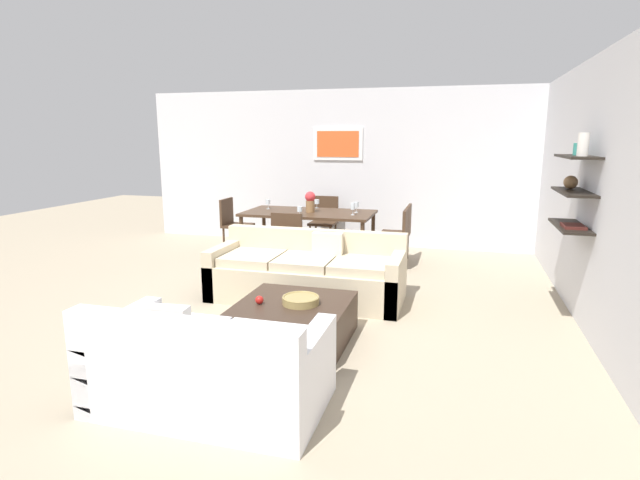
# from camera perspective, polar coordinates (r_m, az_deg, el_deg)

# --- Properties ---
(ground_plane) EXTENTS (18.00, 18.00, 0.00)m
(ground_plane) POSITION_cam_1_polar(r_m,az_deg,el_deg) (5.71, -3.16, -7.64)
(ground_plane) COLOR tan
(back_wall_unit) EXTENTS (8.40, 0.09, 2.70)m
(back_wall_unit) POSITION_cam_1_polar(r_m,az_deg,el_deg) (8.76, 6.11, 8.15)
(back_wall_unit) COLOR silver
(back_wall_unit) RESTS_ON ground
(right_wall_shelf_unit) EXTENTS (0.34, 8.20, 2.70)m
(right_wall_shelf_unit) POSITION_cam_1_polar(r_m,az_deg,el_deg) (5.86, 28.27, 5.04)
(right_wall_shelf_unit) COLOR silver
(right_wall_shelf_unit) RESTS_ON ground
(sofa_beige) EXTENTS (2.25, 0.90, 0.78)m
(sofa_beige) POSITION_cam_1_polar(r_m,az_deg,el_deg) (5.91, -1.45, -3.99)
(sofa_beige) COLOR beige
(sofa_beige) RESTS_ON ground
(loveseat_white) EXTENTS (1.62, 0.90, 0.78)m
(loveseat_white) POSITION_cam_1_polar(r_m,az_deg,el_deg) (3.71, -12.71, -14.11)
(loveseat_white) COLOR white
(loveseat_white) RESTS_ON ground
(coffee_table) EXTENTS (1.02, 1.07, 0.38)m
(coffee_table) POSITION_cam_1_polar(r_m,az_deg,el_deg) (4.72, -3.12, -9.43)
(coffee_table) COLOR #38281E
(coffee_table) RESTS_ON ground
(decorative_bowl) EXTENTS (0.34, 0.34, 0.08)m
(decorative_bowl) POSITION_cam_1_polar(r_m,az_deg,el_deg) (4.62, -2.22, -6.85)
(decorative_bowl) COLOR #99844C
(decorative_bowl) RESTS_ON coffee_table
(apple_on_coffee_table) EXTENTS (0.08, 0.08, 0.08)m
(apple_on_coffee_table) POSITION_cam_1_polar(r_m,az_deg,el_deg) (4.65, -6.96, -6.83)
(apple_on_coffee_table) COLOR red
(apple_on_coffee_table) RESTS_ON coffee_table
(dining_table) EXTENTS (2.00, 1.03, 0.75)m
(dining_table) POSITION_cam_1_polar(r_m,az_deg,el_deg) (7.75, -1.30, 2.80)
(dining_table) COLOR #422D1E
(dining_table) RESTS_ON ground
(dining_chair_foot) EXTENTS (0.44, 0.44, 0.88)m
(dining_chair_foot) POSITION_cam_1_polar(r_m,az_deg,el_deg) (6.92, -3.51, 0.14)
(dining_chair_foot) COLOR #422D1E
(dining_chair_foot) RESTS_ON ground
(dining_chair_right_far) EXTENTS (0.44, 0.44, 0.88)m
(dining_chair_right_far) POSITION_cam_1_polar(r_m,az_deg,el_deg) (7.73, 9.24, 1.23)
(dining_chair_right_far) COLOR #422D1E
(dining_chair_right_far) RESTS_ON ground
(dining_chair_head) EXTENTS (0.44, 0.44, 0.88)m
(dining_chair_head) POSITION_cam_1_polar(r_m,az_deg,el_deg) (8.66, 0.49, 2.51)
(dining_chair_head) COLOR #422D1E
(dining_chair_head) RESTS_ON ground
(dining_chair_right_near) EXTENTS (0.44, 0.44, 0.88)m
(dining_chair_right_near) POSITION_cam_1_polar(r_m,az_deg,el_deg) (7.27, 8.82, 0.59)
(dining_chair_right_near) COLOR #422D1E
(dining_chair_right_near) RESTS_ON ground
(dining_chair_left_far) EXTENTS (0.44, 0.44, 0.88)m
(dining_chair_left_far) POSITION_cam_1_polar(r_m,az_deg,el_deg) (8.50, -9.93, 2.16)
(dining_chair_left_far) COLOR #422D1E
(dining_chair_left_far) RESTS_ON ground
(wine_glass_foot) EXTENTS (0.07, 0.07, 0.14)m
(wine_glass_foot) POSITION_cam_1_polar(r_m,az_deg,el_deg) (7.30, -2.35, 3.51)
(wine_glass_foot) COLOR silver
(wine_glass_foot) RESTS_ON dining_table
(wine_glass_head) EXTENTS (0.08, 0.08, 0.14)m
(wine_glass_head) POSITION_cam_1_polar(r_m,az_deg,el_deg) (8.16, -0.36, 4.38)
(wine_glass_head) COLOR silver
(wine_glass_head) RESTS_ON dining_table
(wine_glass_right_near) EXTENTS (0.07, 0.07, 0.18)m
(wine_glass_right_near) POSITION_cam_1_polar(r_m,az_deg,el_deg) (7.42, 3.78, 3.83)
(wine_glass_right_near) COLOR silver
(wine_glass_right_near) RESTS_ON dining_table
(wine_glass_left_far) EXTENTS (0.07, 0.07, 0.15)m
(wine_glass_left_far) POSITION_cam_1_polar(r_m,az_deg,el_deg) (8.09, -5.97, 4.33)
(wine_glass_left_far) COLOR silver
(wine_glass_left_far) RESTS_ON dining_table
(wine_glass_right_far) EXTENTS (0.07, 0.07, 0.16)m
(wine_glass_right_far) POSITION_cam_1_polar(r_m,az_deg,el_deg) (7.67, 4.18, 4.03)
(wine_glass_right_far) COLOR silver
(wine_glass_right_far) RESTS_ON dining_table
(centerpiece_vase) EXTENTS (0.16, 0.16, 0.32)m
(centerpiece_vase) POSITION_cam_1_polar(r_m,az_deg,el_deg) (7.69, -1.13, 4.48)
(centerpiece_vase) COLOR olive
(centerpiece_vase) RESTS_ON dining_table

